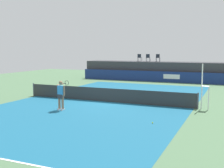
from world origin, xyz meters
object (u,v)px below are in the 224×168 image
(spectator_chair_far_left, at_px, (140,57))
(net_post_far, at_px, (198,101))
(net_post_near, at_px, (34,90))
(spectator_chair_center, at_px, (158,57))
(umpire_chair, at_px, (204,83))
(tennis_ball, at_px, (153,123))
(tennis_player, at_px, (61,94))
(spectator_chair_left, at_px, (148,57))

(spectator_chair_far_left, xyz_separation_m, net_post_far, (8.60, -14.98, -2.19))
(net_post_near, distance_m, net_post_far, 12.40)
(spectator_chair_center, bearing_deg, net_post_near, -111.15)
(net_post_far, bearing_deg, umpire_chair, 0.06)
(net_post_near, xyz_separation_m, tennis_ball, (10.80, -4.49, -0.46))
(spectator_chair_far_left, bearing_deg, tennis_ball, -70.24)
(umpire_chair, relative_size, tennis_player, 1.56)
(spectator_chair_far_left, distance_m, spectator_chair_left, 1.03)
(spectator_chair_far_left, xyz_separation_m, tennis_player, (1.11, -18.57, -1.73))
(spectator_chair_center, relative_size, net_post_far, 0.89)
(spectator_chair_far_left, xyz_separation_m, tennis_ball, (7.00, -19.47, -2.66))
(spectator_chair_far_left, relative_size, net_post_near, 0.89)
(tennis_player, bearing_deg, net_post_near, 143.87)
(tennis_player, bearing_deg, spectator_chair_center, 86.89)
(spectator_chair_left, distance_m, net_post_near, 15.97)
(spectator_chair_center, height_order, umpire_chair, spectator_chair_center)
(tennis_ball, bearing_deg, net_post_far, 70.35)
(net_post_far, relative_size, tennis_player, 0.56)
(spectator_chair_far_left, distance_m, spectator_chair_center, 2.18)
(net_post_far, height_order, tennis_ball, net_post_far)
(spectator_chair_center, relative_size, tennis_ball, 13.06)
(spectator_chair_far_left, distance_m, net_post_near, 15.61)
(spectator_chair_center, xyz_separation_m, net_post_far, (6.45, -15.37, -2.19))
(spectator_chair_center, relative_size, umpire_chair, 0.32)
(spectator_chair_left, distance_m, net_post_far, 17.01)
(tennis_player, bearing_deg, spectator_chair_left, 90.28)
(spectator_chair_center, bearing_deg, umpire_chair, -66.28)
(spectator_chair_center, height_order, tennis_player, spectator_chair_center)
(spectator_chair_far_left, bearing_deg, net_post_far, -60.15)
(spectator_chair_far_left, relative_size, spectator_chair_left, 1.00)
(spectator_chair_center, relative_size, tennis_player, 0.50)
(net_post_far, bearing_deg, tennis_ball, -109.65)
(spectator_chair_left, bearing_deg, tennis_ball, -73.02)
(spectator_chair_center, distance_m, net_post_near, 16.63)
(net_post_near, height_order, tennis_player, tennis_player)
(spectator_chair_center, xyz_separation_m, tennis_ball, (4.85, -19.86, -2.66))
(spectator_chair_left, xyz_separation_m, net_post_near, (-4.83, -15.07, -2.19))
(net_post_near, relative_size, net_post_far, 1.00)
(spectator_chair_left, bearing_deg, umpire_chair, -62.40)
(tennis_ball, bearing_deg, tennis_player, 171.35)
(spectator_chair_far_left, xyz_separation_m, umpire_chair, (8.90, -14.98, -1.11))
(spectator_chair_center, bearing_deg, tennis_ball, -76.27)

